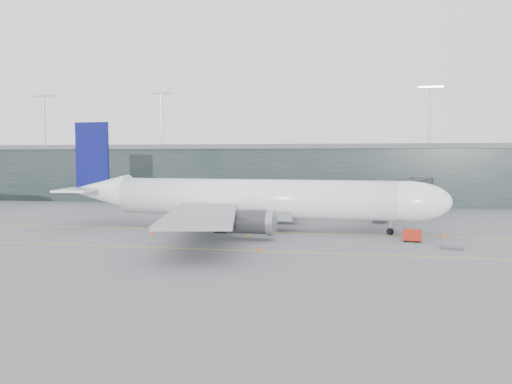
# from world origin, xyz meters

# --- Properties ---
(ground) EXTENTS (320.00, 320.00, 0.00)m
(ground) POSITION_xyz_m (0.00, 0.00, 0.00)
(ground) COLOR slate
(ground) RESTS_ON ground
(taxiline_a) EXTENTS (160.00, 0.25, 0.02)m
(taxiline_a) POSITION_xyz_m (0.00, -4.00, 0.01)
(taxiline_a) COLOR gold
(taxiline_a) RESTS_ON ground
(taxiline_b) EXTENTS (160.00, 0.25, 0.02)m
(taxiline_b) POSITION_xyz_m (0.00, -20.00, 0.01)
(taxiline_b) COLOR gold
(taxiline_b) RESTS_ON ground
(taxiline_lead_main) EXTENTS (0.25, 60.00, 0.02)m
(taxiline_lead_main) POSITION_xyz_m (5.00, 20.00, 0.01)
(taxiline_lead_main) COLOR gold
(taxiline_lead_main) RESTS_ON ground
(terminal) EXTENTS (240.00, 36.00, 29.00)m
(terminal) POSITION_xyz_m (-0.00, 58.00, 7.62)
(terminal) COLOR black
(terminal) RESTS_ON ground
(main_aircraft) EXTENTS (64.60, 60.52, 18.11)m
(main_aircraft) POSITION_xyz_m (4.26, -1.81, 5.08)
(main_aircraft) COLOR white
(main_aircraft) RESTS_ON ground
(jet_bridge) EXTENTS (20.87, 45.37, 7.25)m
(jet_bridge) POSITION_xyz_m (29.02, 24.25, 5.42)
(jet_bridge) COLOR #2D2D32
(jet_bridge) RESTS_ON ground
(gse_cart) EXTENTS (2.68, 1.88, 1.71)m
(gse_cart) POSITION_xyz_m (28.95, -9.25, 0.95)
(gse_cart) COLOR #9D1B0B
(gse_cart) RESTS_ON ground
(baggage_dolly) EXTENTS (3.06, 2.62, 0.27)m
(baggage_dolly) POSITION_xyz_m (33.38, -13.84, 0.16)
(baggage_dolly) COLOR #3D3D42
(baggage_dolly) RESTS_ON ground
(uld_a) EXTENTS (2.34, 2.03, 1.85)m
(uld_a) POSITION_xyz_m (-4.80, 10.36, 0.97)
(uld_a) COLOR #37373C
(uld_a) RESTS_ON ground
(uld_b) EXTENTS (2.37, 2.17, 1.74)m
(uld_b) POSITION_xyz_m (-3.22, 11.85, 0.92)
(uld_b) COLOR #37373C
(uld_b) RESTS_ON ground
(uld_c) EXTENTS (2.08, 1.70, 1.82)m
(uld_c) POSITION_xyz_m (0.66, 11.59, 0.95)
(uld_c) COLOR #37373C
(uld_c) RESTS_ON ground
(cone_nose) EXTENTS (0.47, 0.47, 0.75)m
(cone_nose) POSITION_xyz_m (34.03, -5.10, 0.38)
(cone_nose) COLOR #E2600C
(cone_nose) RESTS_ON ground
(cone_wing_stbd) EXTENTS (0.49, 0.49, 0.77)m
(cone_wing_stbd) POSITION_xyz_m (8.98, -20.22, 0.39)
(cone_wing_stbd) COLOR #E54E0C
(cone_wing_stbd) RESTS_ON ground
(cone_wing_port) EXTENTS (0.39, 0.39, 0.62)m
(cone_wing_port) POSITION_xyz_m (8.71, 10.48, 0.31)
(cone_wing_port) COLOR #D0620B
(cone_wing_port) RESTS_ON ground
(cone_tail) EXTENTS (0.50, 0.50, 0.80)m
(cone_tail) POSITION_xyz_m (-9.16, -10.99, 0.40)
(cone_tail) COLOR #FD510E
(cone_tail) RESTS_ON ground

